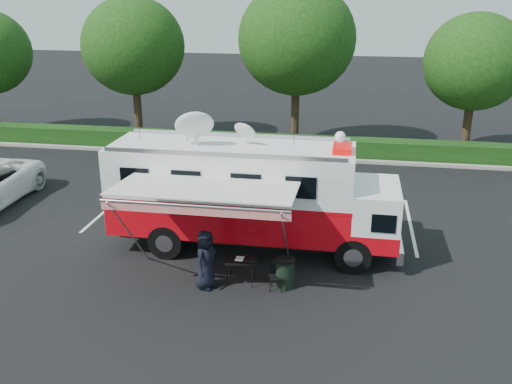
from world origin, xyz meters
TOP-DOWN VIEW (x-y plane):
  - ground_plane at (0.00, 0.00)m, footprint 120.00×120.00m
  - back_border at (1.14, 12.90)m, footprint 60.00×6.14m
  - stall_lines at (-0.50, 3.00)m, footprint 24.12×5.50m
  - command_truck at (-0.08, -0.00)m, footprint 9.64×2.65m
  - awning at (-0.95, -2.75)m, footprint 5.26×2.71m
  - person at (-0.93, -2.86)m, footprint 0.78×1.01m
  - folding_table at (0.04, -2.43)m, footprint 1.03×0.81m
  - folding_chair at (1.16, -2.56)m, footprint 0.52×0.55m
  - trash_bin at (1.38, -2.45)m, footprint 0.61×0.61m

SIDE VIEW (x-z plane):
  - ground_plane at x=0.00m, z-range 0.00..0.00m
  - person at x=-0.93m, z-range -0.91..0.91m
  - stall_lines at x=-0.50m, z-range 0.00..0.01m
  - trash_bin at x=1.38m, z-range 0.00..0.92m
  - folding_chair at x=1.16m, z-range 0.08..0.96m
  - folding_table at x=0.04m, z-range 0.35..1.14m
  - command_truck at x=-0.08m, z-range -0.33..4.30m
  - awning at x=-0.95m, z-range 1.39..4.57m
  - back_border at x=1.14m, z-range 0.57..9.44m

